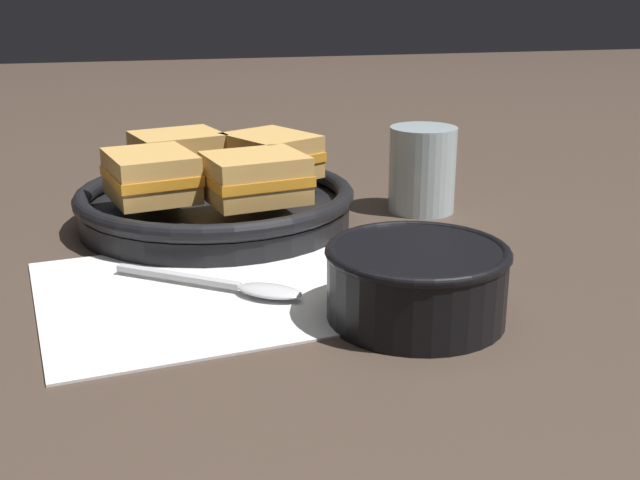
{
  "coord_description": "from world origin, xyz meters",
  "views": [
    {
      "loc": [
        -0.14,
        -0.63,
        0.25
      ],
      "look_at": [
        0.02,
        0.02,
        0.03
      ],
      "focal_mm": 45.0,
      "sensor_mm": 36.0,
      "label": 1
    }
  ],
  "objects_px": {
    "drinking_glass": "(422,169)",
    "sandwich_far_left": "(178,153)",
    "soup_bowl": "(417,278)",
    "sandwich_far_right": "(151,175)",
    "spoon": "(244,287)",
    "skillet": "(216,204)",
    "sandwich_near_right": "(271,155)",
    "sandwich_near_left": "(255,178)"
  },
  "relations": [
    {
      "from": "soup_bowl",
      "to": "sandwich_far_right",
      "type": "distance_m",
      "value": 0.32
    },
    {
      "from": "spoon",
      "to": "skillet",
      "type": "distance_m",
      "value": 0.21
    },
    {
      "from": "skillet",
      "to": "drinking_glass",
      "type": "height_order",
      "value": "drinking_glass"
    },
    {
      "from": "skillet",
      "to": "sandwich_far_left",
      "type": "xyz_separation_m",
      "value": [
        -0.03,
        0.06,
        0.04
      ]
    },
    {
      "from": "spoon",
      "to": "sandwich_near_right",
      "type": "bearing_deg",
      "value": 110.3
    },
    {
      "from": "soup_bowl",
      "to": "sandwich_near_right",
      "type": "relative_size",
      "value": 1.17
    },
    {
      "from": "sandwich_near_left",
      "to": "sandwich_far_right",
      "type": "relative_size",
      "value": 0.99
    },
    {
      "from": "spoon",
      "to": "drinking_glass",
      "type": "height_order",
      "value": "drinking_glass"
    },
    {
      "from": "skillet",
      "to": "drinking_glass",
      "type": "relative_size",
      "value": 4.39
    },
    {
      "from": "spoon",
      "to": "sandwich_near_right",
      "type": "distance_m",
      "value": 0.26
    },
    {
      "from": "sandwich_near_left",
      "to": "spoon",
      "type": "bearing_deg",
      "value": -103.84
    },
    {
      "from": "skillet",
      "to": "sandwich_near_left",
      "type": "height_order",
      "value": "sandwich_near_left"
    },
    {
      "from": "sandwich_near_left",
      "to": "sandwich_far_right",
      "type": "height_order",
      "value": "same"
    },
    {
      "from": "sandwich_near_left",
      "to": "drinking_glass",
      "type": "bearing_deg",
      "value": 18.07
    },
    {
      "from": "spoon",
      "to": "sandwich_near_right",
      "type": "height_order",
      "value": "sandwich_near_right"
    },
    {
      "from": "sandwich_near_right",
      "to": "sandwich_far_right",
      "type": "height_order",
      "value": "same"
    },
    {
      "from": "skillet",
      "to": "sandwich_far_left",
      "type": "relative_size",
      "value": 3.71
    },
    {
      "from": "sandwich_near_right",
      "to": "drinking_glass",
      "type": "relative_size",
      "value": 1.27
    },
    {
      "from": "drinking_glass",
      "to": "sandwich_far_left",
      "type": "bearing_deg",
      "value": 165.56
    },
    {
      "from": "spoon",
      "to": "skillet",
      "type": "bearing_deg",
      "value": 125.61
    },
    {
      "from": "sandwich_near_left",
      "to": "sandwich_near_right",
      "type": "height_order",
      "value": "same"
    },
    {
      "from": "skillet",
      "to": "sandwich_near_left",
      "type": "distance_m",
      "value": 0.09
    },
    {
      "from": "skillet",
      "to": "sandwich_near_right",
      "type": "relative_size",
      "value": 3.44
    },
    {
      "from": "skillet",
      "to": "sandwich_far_right",
      "type": "relative_size",
      "value": 3.8
    },
    {
      "from": "spoon",
      "to": "sandwich_far_right",
      "type": "bearing_deg",
      "value": 146.37
    },
    {
      "from": "sandwich_near_left",
      "to": "drinking_glass",
      "type": "height_order",
      "value": "drinking_glass"
    },
    {
      "from": "sandwich_far_left",
      "to": "drinking_glass",
      "type": "height_order",
      "value": "drinking_glass"
    },
    {
      "from": "soup_bowl",
      "to": "skillet",
      "type": "distance_m",
      "value": 0.31
    },
    {
      "from": "soup_bowl",
      "to": "drinking_glass",
      "type": "bearing_deg",
      "value": 68.58
    },
    {
      "from": "soup_bowl",
      "to": "sandwich_near_right",
      "type": "distance_m",
      "value": 0.32
    },
    {
      "from": "sandwich_near_left",
      "to": "sandwich_near_right",
      "type": "relative_size",
      "value": 0.89
    },
    {
      "from": "sandwich_far_left",
      "to": "sandwich_far_right",
      "type": "xyz_separation_m",
      "value": [
        -0.03,
        -0.1,
        0.0
      ]
    },
    {
      "from": "soup_bowl",
      "to": "sandwich_far_right",
      "type": "relative_size",
      "value": 1.29
    },
    {
      "from": "skillet",
      "to": "sandwich_near_left",
      "type": "relative_size",
      "value": 3.85
    },
    {
      "from": "soup_bowl",
      "to": "sandwich_far_right",
      "type": "bearing_deg",
      "value": 126.28
    },
    {
      "from": "skillet",
      "to": "sandwich_far_right",
      "type": "xyz_separation_m",
      "value": [
        -0.07,
        -0.03,
        0.04
      ]
    },
    {
      "from": "spoon",
      "to": "sandwich_far_left",
      "type": "relative_size",
      "value": 1.36
    },
    {
      "from": "sandwich_near_left",
      "to": "sandwich_near_right",
      "type": "distance_m",
      "value": 0.1
    },
    {
      "from": "sandwich_far_right",
      "to": "sandwich_far_left",
      "type": "bearing_deg",
      "value": 71.11
    },
    {
      "from": "soup_bowl",
      "to": "drinking_glass",
      "type": "height_order",
      "value": "drinking_glass"
    },
    {
      "from": "sandwich_near_left",
      "to": "sandwich_far_right",
      "type": "distance_m",
      "value": 0.1
    },
    {
      "from": "spoon",
      "to": "sandwich_near_left",
      "type": "relative_size",
      "value": 1.41
    }
  ]
}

